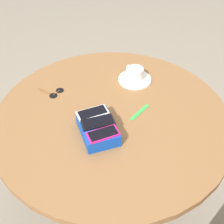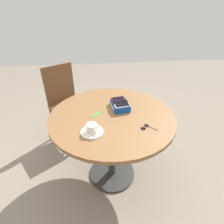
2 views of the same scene
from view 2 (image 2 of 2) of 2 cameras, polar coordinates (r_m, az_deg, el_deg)
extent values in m
plane|color=gray|center=(1.93, 0.00, -19.33)|extent=(8.00, 8.00, 0.00)
cylinder|color=#2D2D2D|center=(1.93, 0.00, -19.14)|extent=(0.46, 0.46, 0.02)
cylinder|color=#2D2D2D|center=(1.67, 0.00, -11.51)|extent=(0.07, 0.07, 0.68)
cylinder|color=brown|center=(1.45, 0.00, -1.18)|extent=(1.03, 1.03, 0.03)
cube|color=#0F42AD|center=(1.51, 2.63, 2.26)|extent=(0.20, 0.15, 0.05)
cube|color=white|center=(1.50, 0.10, 1.66)|extent=(0.11, 0.01, 0.02)
cube|color=#D11975|center=(1.55, 1.97, 4.39)|extent=(0.08, 0.13, 0.01)
cube|color=black|center=(1.55, 1.98, 4.55)|extent=(0.07, 0.12, 0.00)
cube|color=black|center=(1.49, 2.61, 3.28)|extent=(0.07, 0.13, 0.01)
cube|color=black|center=(1.49, 2.62, 3.49)|extent=(0.06, 0.12, 0.00)
cube|color=silver|center=(1.44, 3.39, 2.15)|extent=(0.08, 0.14, 0.01)
cube|color=black|center=(1.44, 3.40, 2.33)|extent=(0.07, 0.12, 0.00)
cylinder|color=silver|center=(1.25, -6.53, -6.45)|extent=(0.16, 0.16, 0.01)
cylinder|color=silver|center=(1.23, -6.62, -5.20)|extent=(0.08, 0.08, 0.06)
cylinder|color=tan|center=(1.21, -6.69, -4.29)|extent=(0.07, 0.07, 0.00)
torus|color=silver|center=(1.20, -5.81, -6.29)|extent=(0.05, 0.03, 0.05)
cube|color=green|center=(1.44, -4.92, -0.74)|extent=(0.09, 0.11, 0.00)
cylinder|color=black|center=(1.29, 10.15, -5.33)|extent=(0.04, 0.04, 0.00)
cylinder|color=black|center=(1.33, 11.19, -4.37)|extent=(0.04, 0.04, 0.00)
cylinder|color=brown|center=(1.31, 10.69, -4.74)|extent=(0.03, 0.04, 0.00)
cylinder|color=brown|center=(1.31, 13.35, -5.16)|extent=(0.06, 0.06, 0.00)
cube|color=brown|center=(2.14, -13.66, 1.50)|extent=(0.53, 0.53, 0.02)
cube|color=brown|center=(2.19, -16.81, 8.73)|extent=(0.22, 0.31, 0.46)
cylinder|color=brown|center=(2.08, -14.65, -7.46)|extent=(0.04, 0.04, 0.45)
cylinder|color=brown|center=(2.21, -6.88, -3.95)|extent=(0.04, 0.04, 0.45)
cylinder|color=brown|center=(2.34, -18.61, -3.29)|extent=(0.04, 0.04, 0.45)
cylinder|color=brown|center=(2.45, -11.47, -0.39)|extent=(0.04, 0.04, 0.45)
camera|label=1|loc=(2.20, 3.57, 35.77)|focal=50.00mm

